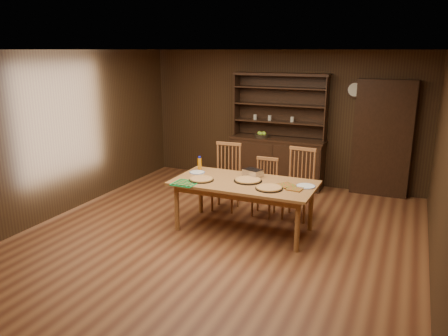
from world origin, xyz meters
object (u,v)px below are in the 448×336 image
at_px(chair_center, 265,185).
at_px(dining_table, 244,187).
at_px(china_hutch, 277,155).
at_px(juice_bottle, 200,163).
at_px(chair_left, 227,174).
at_px(chair_right, 299,181).

bearing_deg(chair_center, dining_table, -95.38).
bearing_deg(china_hutch, dining_table, -84.65).
xyz_separation_m(chair_center, juice_bottle, (-0.96, -0.42, 0.36)).
xyz_separation_m(china_hutch, dining_table, (0.22, -2.39, 0.08)).
height_order(china_hutch, juice_bottle, china_hutch).
relative_size(chair_left, juice_bottle, 5.21).
xyz_separation_m(china_hutch, chair_right, (0.83, -1.52, -0.00)).
height_order(dining_table, chair_left, chair_left).
relative_size(china_hutch, chair_right, 1.95).
xyz_separation_m(chair_left, juice_bottle, (-0.28, -0.44, 0.26)).
xyz_separation_m(china_hutch, chair_left, (-0.39, -1.60, -0.01)).
relative_size(dining_table, chair_center, 2.22).
bearing_deg(chair_left, china_hutch, 71.80).
xyz_separation_m(dining_table, juice_bottle, (-0.90, 0.35, 0.17)).
bearing_deg(juice_bottle, chair_left, 57.10).
relative_size(china_hutch, chair_center, 2.34).
height_order(chair_center, chair_right, chair_right).
height_order(china_hutch, dining_table, china_hutch).
bearing_deg(chair_center, juice_bottle, -156.60).
xyz_separation_m(chair_left, chair_center, (0.68, -0.01, -0.10)).
relative_size(china_hutch, dining_table, 1.06).
xyz_separation_m(dining_table, chair_left, (-0.61, 0.79, -0.09)).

